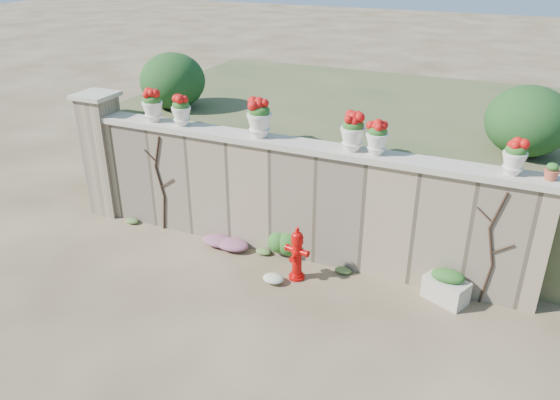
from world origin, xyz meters
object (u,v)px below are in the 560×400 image
at_px(planter_box, 446,287).
at_px(terracotta_pot, 552,172).
at_px(fire_hydrant, 297,253).
at_px(urn_pot_0, 152,106).

bearing_deg(planter_box, terracotta_pot, 43.51).
bearing_deg(terracotta_pot, planter_box, -160.57).
xyz_separation_m(fire_hydrant, terracotta_pot, (3.46, 0.76, 1.73)).
height_order(planter_box, urn_pot_0, urn_pot_0).
distance_m(planter_box, terracotta_pot, 2.28).
bearing_deg(fire_hydrant, urn_pot_0, 176.03).
xyz_separation_m(planter_box, terracotta_pot, (1.11, 0.39, 1.96)).
bearing_deg(fire_hydrant, terracotta_pot, 21.96).
bearing_deg(planter_box, fire_hydrant, -146.92).
distance_m(urn_pot_0, terracotta_pot, 6.64).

